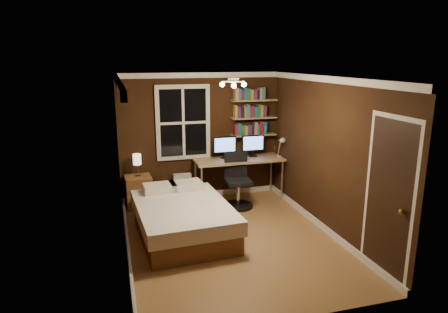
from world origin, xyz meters
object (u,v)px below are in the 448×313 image
object	(u,v)px
office_chair	(238,186)
monitor_right	(253,146)
bed	(183,219)
nightstand	(139,192)
radiator	(182,187)
desk_lamp	(281,147)
desk	(239,161)
monitor_left	(225,148)
bedside_lamp	(137,165)

from	to	relation	value
office_chair	monitor_right	bearing A→B (deg)	49.71
bed	nightstand	distance (m)	1.60
nightstand	office_chair	size ratio (longest dim) A/B	0.58
radiator	desk_lamp	size ratio (longest dim) A/B	1.22
radiator	desk	bearing A→B (deg)	-12.66
nightstand	office_chair	xyz separation A→B (m)	(1.82, -0.49, 0.10)
desk	radiator	bearing A→B (deg)	167.34
nightstand	radiator	bearing A→B (deg)	7.87
desk	desk_lamp	distance (m)	0.88
nightstand	monitor_right	size ratio (longest dim) A/B	1.29
bed	monitor_left	world-z (taller)	monitor_left
nightstand	office_chair	distance (m)	1.89
desk	desk_lamp	world-z (taller)	desk_lamp
bed	bedside_lamp	world-z (taller)	bedside_lamp
bed	office_chair	bearing A→B (deg)	35.71
radiator	monitor_right	world-z (taller)	monitor_right
desk	monitor_right	size ratio (longest dim) A/B	3.79
nightstand	monitor_left	bearing A→B (deg)	-2.56
bedside_lamp	desk_lamp	bearing A→B (deg)	-5.09
desk	bed	bearing A→B (deg)	-134.58
bed	bedside_lamp	distance (m)	1.69
bedside_lamp	radiator	bearing A→B (deg)	10.42
nightstand	monitor_left	world-z (taller)	monitor_left
nightstand	radiator	size ratio (longest dim) A/B	1.12
radiator	desk_lamp	bearing A→B (deg)	-11.96
nightstand	office_chair	world-z (taller)	office_chair
bedside_lamp	monitor_right	size ratio (longest dim) A/B	0.94
bed	radiator	xyz separation A→B (m)	(0.28, 1.65, -0.02)
radiator	monitor_left	distance (m)	1.16
bedside_lamp	desk	size ratio (longest dim) A/B	0.25
desk	monitor_left	bearing A→B (deg)	161.55
nightstand	monitor_left	xyz separation A→B (m)	(1.70, -0.00, 0.76)
nightstand	radiator	world-z (taller)	nightstand
monitor_right	office_chair	distance (m)	0.95
nightstand	bedside_lamp	distance (m)	0.52
monitor_left	monitor_right	bearing A→B (deg)	0.00
nightstand	desk	size ratio (longest dim) A/B	0.34
monitor_left	desk_lamp	distance (m)	1.12
bedside_lamp	desk	xyz separation A→B (m)	(1.97, -0.09, -0.04)
nightstand	bedside_lamp	bearing A→B (deg)	0.00
bedside_lamp	desk_lamp	xyz separation A→B (m)	(2.79, -0.25, 0.24)
desk	monitor_left	world-z (taller)	monitor_left
monitor_right	desk_lamp	world-z (taller)	desk_lamp
bedside_lamp	monitor_left	xyz separation A→B (m)	(1.70, -0.00, 0.24)
office_chair	radiator	bearing A→B (deg)	149.80
nightstand	desk_lamp	size ratio (longest dim) A/B	1.36
radiator	office_chair	xyz separation A→B (m)	(0.95, -0.65, 0.13)
bed	monitor_left	distance (m)	2.02
monitor_left	monitor_right	distance (m)	0.59
monitor_left	monitor_right	world-z (taller)	same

